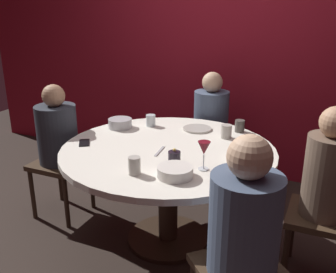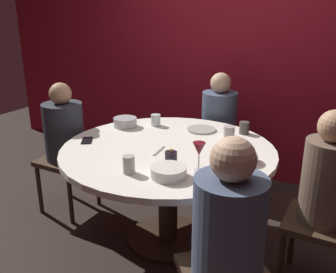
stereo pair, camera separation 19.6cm
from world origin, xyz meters
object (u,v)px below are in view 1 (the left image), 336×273
object	(u,v)px
dining_table	(168,165)
seated_diner_back	(211,118)
seated_diner_right	(328,179)
candle_holder	(174,157)
cell_phone	(84,143)
bowl_serving_large	(120,123)
cup_near_candle	(226,131)
seated_diner_front_right	(244,225)
cup_center_front	(240,126)
wine_glass	(204,149)
seated_diner_left	(58,136)
bowl_small_white	(246,155)
dinner_plate	(197,129)
cup_by_left_diner	(151,120)
cup_by_right_diner	(134,166)
bowl_salad_center	(175,172)

from	to	relation	value
dining_table	seated_diner_back	xyz separation A→B (m)	(0.00, 0.96, 0.09)
seated_diner_right	candle_holder	bearing A→B (deg)	13.79
cell_phone	bowl_serving_large	world-z (taller)	bowl_serving_large
cup_near_candle	candle_holder	bearing A→B (deg)	-106.37
seated_diner_front_right	cup_center_front	distance (m)	1.28
candle_holder	bowl_serving_large	distance (m)	0.82
wine_glass	cup_near_candle	xyz separation A→B (m)	(-0.03, 0.60, -0.08)
seated_diner_left	bowl_small_white	distance (m)	1.49
candle_holder	dinner_plate	world-z (taller)	candle_holder
cell_phone	cup_by_left_diner	world-z (taller)	cup_by_left_diner
dining_table	candle_holder	world-z (taller)	candle_holder
seated_diner_right	wine_glass	bearing A→B (deg)	19.93
seated_diner_front_right	cell_phone	world-z (taller)	seated_diner_front_right
cup_by_right_diner	cup_center_front	xyz separation A→B (m)	(0.37, 1.01, -0.01)
bowl_salad_center	cup_near_candle	bearing A→B (deg)	83.98
dining_table	cup_near_candle	xyz separation A→B (m)	(0.31, 0.36, 0.18)
seated_diner_right	bowl_salad_center	size ratio (longest dim) A/B	5.54
bowl_serving_large	bowl_small_white	bearing A→B (deg)	-12.53
bowl_serving_large	cup_near_candle	xyz separation A→B (m)	(0.84, 0.11, 0.01)
cup_by_right_diner	cup_near_candle	bearing A→B (deg)	69.46
candle_holder	cell_phone	world-z (taller)	candle_holder
wine_glass	cup_by_left_diner	bearing A→B (deg)	136.37
cup_by_right_diner	seated_diner_back	bearing A→B (deg)	89.94
seated_diner_right	wine_glass	distance (m)	0.75
seated_diner_front_right	cup_by_right_diner	size ratio (longest dim) A/B	10.89
dinner_plate	cup_by_left_diner	bearing A→B (deg)	-170.60
seated_diner_left	candle_holder	bearing A→B (deg)	-11.20
seated_diner_left	bowl_salad_center	bearing A→B (deg)	-19.08
seated_diner_left	wine_glass	bearing A→B (deg)	-10.80
candle_holder	wine_glass	world-z (taller)	wine_glass
cup_by_left_diner	dining_table	bearing A→B (deg)	-49.99
seated_diner_left	cup_center_front	bearing A→B (deg)	22.14
dining_table	seated_diner_back	distance (m)	0.96
cup_by_right_diner	dinner_plate	bearing A→B (deg)	86.88
dinner_plate	bowl_salad_center	distance (m)	0.88
seated_diner_front_right	dinner_plate	distance (m)	1.32
wine_glass	bowl_salad_center	xyz separation A→B (m)	(-0.11, -0.16, -0.10)
seated_diner_left	candle_holder	xyz separation A→B (m)	(1.10, -0.22, 0.09)
wine_glass	dinner_plate	distance (m)	0.77
cell_phone	bowl_serving_large	distance (m)	0.42
seated_diner_back	cup_center_front	distance (m)	0.56
seated_diner_back	cup_by_left_diner	distance (m)	0.66
bowl_serving_large	cup_center_front	xyz separation A→B (m)	(0.89, 0.29, 0.01)
bowl_salad_center	bowl_serving_large	bearing A→B (deg)	138.96
cell_phone	bowl_small_white	size ratio (longest dim) A/B	0.80
seated_diner_left	seated_diner_right	distance (m)	1.99
seated_diner_right	candle_holder	size ratio (longest dim) A/B	12.39
cup_near_candle	seated_diner_front_right	bearing A→B (deg)	-69.74
seated_diner_left	wine_glass	distance (m)	1.34
dining_table	bowl_small_white	xyz separation A→B (m)	(0.53, 0.01, 0.16)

